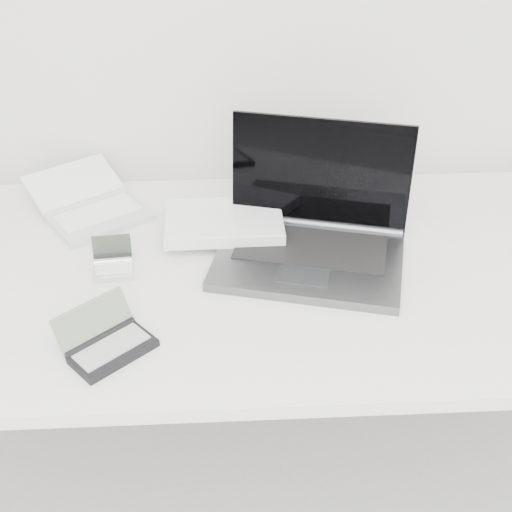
{
  "coord_description": "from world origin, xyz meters",
  "views": [
    {
      "loc": [
        -0.09,
        0.32,
        1.62
      ],
      "look_at": [
        -0.03,
        1.51,
        0.79
      ],
      "focal_mm": 50.0,
      "sensor_mm": 36.0,
      "label": 1
    }
  ],
  "objects_px": {
    "desk": "(269,285)",
    "laptop_large": "(287,231)",
    "netbook_open_white": "(92,208)",
    "palmtop_charcoal": "(108,343)"
  },
  "relations": [
    {
      "from": "desk",
      "to": "laptop_large",
      "type": "distance_m",
      "value": 0.13
    },
    {
      "from": "desk",
      "to": "netbook_open_white",
      "type": "distance_m",
      "value": 0.48
    },
    {
      "from": "netbook_open_white",
      "to": "palmtop_charcoal",
      "type": "distance_m",
      "value": 0.49
    },
    {
      "from": "desk",
      "to": "laptop_large",
      "type": "xyz_separation_m",
      "value": [
        0.04,
        0.07,
        0.09
      ]
    },
    {
      "from": "desk",
      "to": "palmtop_charcoal",
      "type": "bearing_deg",
      "value": -142.24
    },
    {
      "from": "desk",
      "to": "laptop_large",
      "type": "bearing_deg",
      "value": 59.09
    },
    {
      "from": "netbook_open_white",
      "to": "laptop_large",
      "type": "bearing_deg",
      "value": -54.23
    },
    {
      "from": "laptop_large",
      "to": "desk",
      "type": "bearing_deg",
      "value": -106.39
    },
    {
      "from": "laptop_large",
      "to": "netbook_open_white",
      "type": "bearing_deg",
      "value": 173.95
    },
    {
      "from": "laptop_large",
      "to": "netbook_open_white",
      "type": "height_order",
      "value": "laptop_large"
    }
  ]
}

